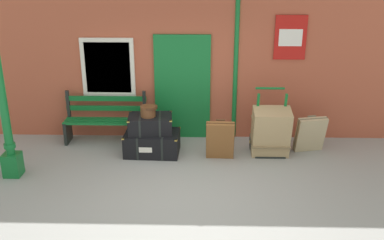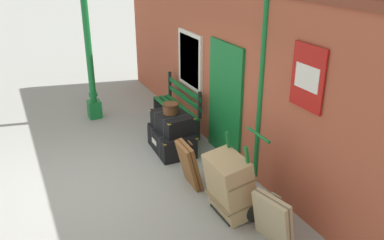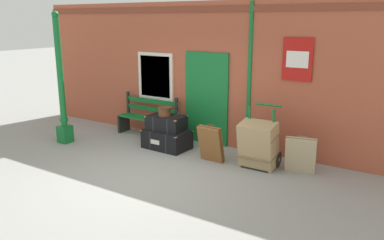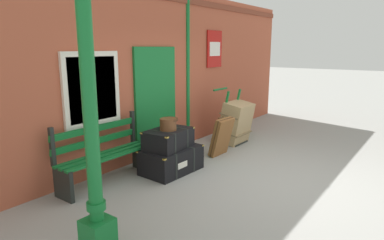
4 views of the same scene
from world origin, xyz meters
The scene contains 11 objects.
ground_plane centered at (0.00, 0.00, 0.00)m, with size 60.00×60.00×0.00m, color gray.
brick_facade centered at (-0.01, 2.60, 1.60)m, with size 10.40×0.35×3.20m.
lamp_post centered at (-2.92, 0.67, 1.14)m, with size 0.28×0.28×2.99m.
platform_bench centered at (-1.63, 2.16, 0.44)m, with size 1.60×0.43×1.01m.
steamer_trunk_base centered at (-0.65, 1.61, 0.21)m, with size 1.04×0.69×0.43m.
steamer_trunk_middle centered at (-0.68, 1.64, 0.58)m, with size 0.85×0.61×0.33m.
round_hatbox centered at (-0.70, 1.62, 0.85)m, with size 0.31×0.29×0.20m.
porters_trolley centered at (1.55, 1.76, 0.27)m, with size 0.71×0.60×1.20m.
large_brown_trunk centered at (1.55, 1.58, 0.47)m, with size 0.70×0.59×0.94m.
suitcase_olive centered at (0.61, 1.38, 0.38)m, with size 0.52×0.32×0.77m.
suitcase_oxblood centered at (2.32, 1.77, 0.35)m, with size 0.60×0.39×0.72m.
Camera 3 is at (4.35, -5.14, 2.80)m, focal length 36.70 mm.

